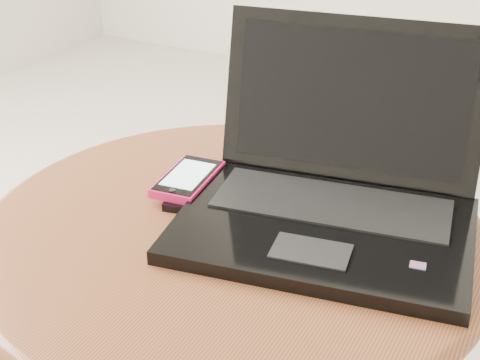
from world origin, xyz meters
The scene contains 4 objects.
table centered at (-0.11, -0.10, 0.43)m, with size 0.69×0.69×0.55m.
laptop centered at (0.00, -0.03, 0.59)m, with size 0.42×0.38×0.24m.
phone_black centered at (-0.19, -0.05, 0.55)m, with size 0.09×0.14×0.01m.
phone_pink centered at (-0.21, -0.05, 0.57)m, with size 0.08×0.13×0.01m.
Camera 1 is at (0.27, -0.81, 1.04)m, focal length 53.00 mm.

